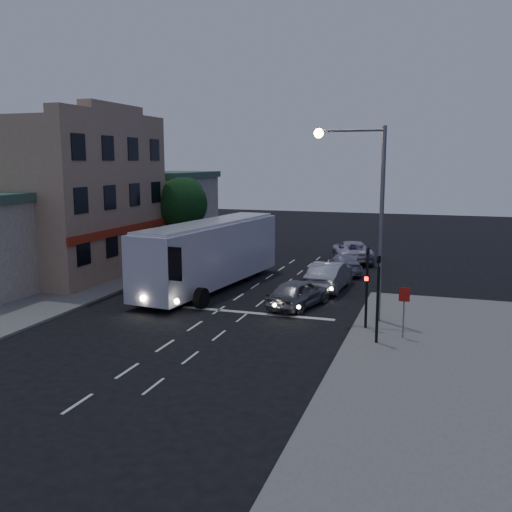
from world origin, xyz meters
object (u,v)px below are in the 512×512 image
(traffic_signal_side, at_px, (378,288))
(streetlight, at_px, (368,201))
(street_tree, at_px, (181,202))
(car_suv, at_px, (298,293))
(car_sedan_b, at_px, (344,264))
(car_sedan_a, at_px, (330,276))
(car_sedan_c, at_px, (352,251))
(regulatory_sign, at_px, (404,304))
(tour_bus, at_px, (211,252))
(traffic_signal_main, at_px, (367,278))

(traffic_signal_side, relative_size, streetlight, 0.46)
(street_tree, bearing_deg, car_suv, -43.23)
(car_sedan_b, bearing_deg, streetlight, 84.73)
(car_sedan_a, relative_size, traffic_signal_side, 1.24)
(car_sedan_a, height_order, car_sedan_c, car_sedan_a)
(regulatory_sign, bearing_deg, tour_bus, 149.49)
(tour_bus, height_order, traffic_signal_side, traffic_signal_side)
(car_suv, relative_size, car_sedan_b, 0.97)
(car_sedan_c, distance_m, street_tree, 13.49)
(car_sedan_b, height_order, street_tree, street_tree)
(traffic_signal_main, bearing_deg, car_sedan_a, 112.02)
(regulatory_sign, relative_size, streetlight, 0.24)
(car_sedan_b, bearing_deg, car_suv, 66.24)
(streetlight, bearing_deg, car_sedan_b, 103.97)
(car_suv, bearing_deg, traffic_signal_side, 147.07)
(traffic_signal_side, height_order, streetlight, streetlight)
(car_suv, relative_size, car_sedan_c, 0.78)
(tour_bus, bearing_deg, traffic_signal_side, -29.29)
(tour_bus, bearing_deg, car_sedan_c, 67.57)
(car_suv, relative_size, car_sedan_a, 0.88)
(regulatory_sign, bearing_deg, traffic_signal_main, 149.16)
(traffic_signal_main, relative_size, street_tree, 0.66)
(regulatory_sign, xyz_separation_m, street_tree, (-17.51, 15.26, 2.90))
(car_suv, height_order, traffic_signal_main, traffic_signal_main)
(car_sedan_b, bearing_deg, tour_bus, 26.30)
(car_sedan_c, distance_m, traffic_signal_main, 18.02)
(car_suv, bearing_deg, regulatory_sign, 158.71)
(tour_bus, relative_size, car_sedan_b, 2.88)
(tour_bus, xyz_separation_m, car_sedan_c, (6.66, 11.80, -1.38))
(tour_bus, distance_m, car_sedan_c, 13.62)
(street_tree, bearing_deg, tour_bus, -55.09)
(street_tree, bearing_deg, car_sedan_c, 15.18)
(tour_bus, bearing_deg, regulatory_sign, -23.48)
(car_suv, height_order, regulatory_sign, regulatory_sign)
(regulatory_sign, distance_m, streetlight, 5.18)
(regulatory_sign, bearing_deg, street_tree, 138.92)
(tour_bus, height_order, street_tree, street_tree)
(tour_bus, distance_m, car_suv, 6.85)
(tour_bus, distance_m, street_tree, 10.50)
(car_sedan_c, height_order, streetlight, streetlight)
(car_sedan_a, xyz_separation_m, traffic_signal_main, (3.11, -7.70, 1.58))
(car_suv, height_order, car_sedan_a, car_sedan_a)
(car_sedan_a, bearing_deg, traffic_signal_side, 114.71)
(car_suv, xyz_separation_m, car_sedan_a, (0.75, 4.68, 0.08))
(traffic_signal_main, height_order, traffic_signal_side, same)
(streetlight, bearing_deg, tour_bus, 155.46)
(traffic_signal_main, bearing_deg, tour_bus, 149.55)
(regulatory_sign, bearing_deg, car_sedan_b, 109.10)
(car_suv, distance_m, car_sedan_b, 9.84)
(car_sedan_b, bearing_deg, street_tree, -25.60)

